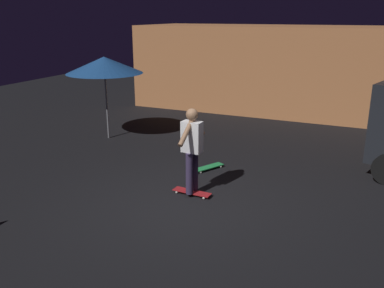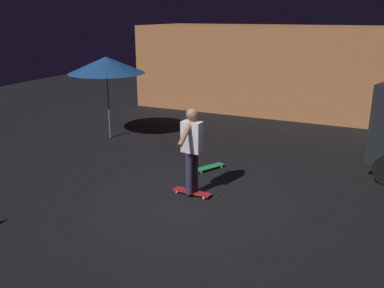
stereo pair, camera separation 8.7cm
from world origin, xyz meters
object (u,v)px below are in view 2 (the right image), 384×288
Objects in this scene: patio_umbrella at (106,65)px; skater at (192,145)px; skateboard_spare at (209,167)px; skateboard_ridden at (192,192)px.

patio_umbrella is 4.73m from skater.
skateboard_ridden is at bearing -80.93° from skateboard_spare.
skater is (0.23, -1.43, 0.98)m from skateboard_spare.
skateboard_ridden is at bearing -34.64° from patio_umbrella.
skateboard_spare is 0.47× the size of skater.
patio_umbrella is 2.91× the size of skateboard_ridden.
skateboard_spare is (3.57, -1.19, -2.02)m from patio_umbrella.
skater reaches higher than skateboard_spare.
skateboard_spare is at bearing -18.48° from patio_umbrella.
skateboard_ridden is 0.47× the size of skater.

